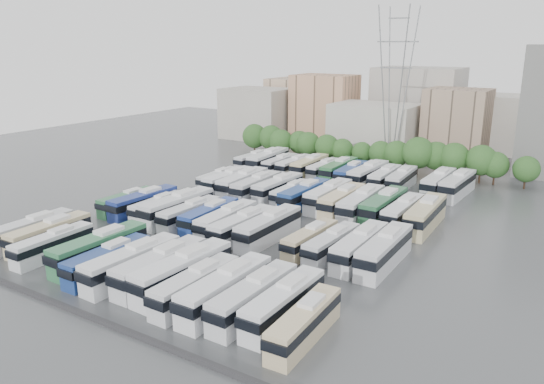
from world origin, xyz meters
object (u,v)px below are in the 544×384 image
Objects in this scene: bus_r1_s11 at (332,244)px; bus_r3_s8 at (368,174)px; bus_r2_s2 at (229,181)px; bus_r0_s11 at (254,297)px; bus_r0_s10 at (226,289)px; bus_r2_s11 at (384,206)px; bus_r3_s0 at (254,160)px; bus_r3_s9 at (385,178)px; bus_r0_s8 at (183,271)px; bus_r0_s12 at (284,303)px; bus_r2_s7 at (304,195)px; bus_r2_s5 at (278,188)px; bus_r2_s13 at (425,215)px; bus_r0_s13 at (305,323)px; bus_r3_s2 at (280,164)px; bus_r1_s1 at (144,202)px; bus_r1_s6 at (227,220)px; bus_r1_s2 at (158,207)px; bus_r2_s1 at (218,179)px; bus_r0_s1 at (49,234)px; bus_r2_s8 at (328,195)px; bus_r3_s7 at (351,173)px; bus_r2_s10 at (361,204)px; bus_r0_s4 at (99,248)px; bus_r1_s5 at (210,216)px; bus_r1_s4 at (190,214)px; bus_r1_s0 at (127,201)px; bus_r3_s6 at (339,170)px; bus_r3_s3 at (295,165)px; bus_r3_s5 at (324,169)px; electricity_pylon at (395,79)px; bus_r3_s1 at (268,160)px; bus_r0_s7 at (160,266)px; bus_r2_s4 at (256,186)px; bus_r1_s12 at (360,246)px; bus_r0_s6 at (132,263)px; bus_r0_s0 at (32,230)px; bus_r2_s12 at (403,212)px; bus_r1_s8 at (269,227)px; bus_r1_s13 at (385,250)px; bus_r1_s3 at (177,207)px; bus_r3_s13 at (457,185)px; bus_r1_s10 at (310,239)px; bus_r0_s5 at (108,260)px.

bus_r3_s8 reaches higher than bus_r1_s11.
bus_r0_s11 is at bearing -48.30° from bus_r2_s2.
bus_r2_s11 reaches higher than bus_r0_s10.
bus_r3_s9 is at bearing 1.62° from bus_r3_s0.
bus_r0_s8 is 13.00m from bus_r0_s12.
bus_r0_s12 is at bearing -62.35° from bus_r2_s7.
bus_r2_s13 is (26.45, -1.73, 0.15)m from bus_r2_s5.
bus_r2_s13 is at bearing 87.22° from bus_r0_s13.
bus_r3_s2 is (-36.29, 54.81, -0.02)m from bus_r0_s13.
bus_r1_s1 is 1.02× the size of bus_r1_s6.
bus_r1_s2 is 1.01× the size of bus_r2_s1.
bus_r2_s8 is at bearing 55.27° from bus_r0_s1.
bus_r2_s8 is 17.15m from bus_r3_s7.
bus_r1_s11 is 17.27m from bus_r2_s10.
bus_r0_s11 is at bearing -24.88° from bus_r1_s1.
bus_r1_s5 is at bearing 81.36° from bus_r0_s4.
bus_r1_s0 is at bearing -177.30° from bus_r1_s4.
bus_r2_s11 reaches higher than bus_r3_s7.
bus_r0_s13 is 0.90× the size of bus_r2_s5.
bus_r3_s6 is at bearing 69.09° from bus_r1_s1.
bus_r2_s5 is 1.10× the size of bus_r3_s3.
bus_r3_s5 is at bearing -179.49° from bus_r3_s6.
bus_r3_s8 is at bearing -81.67° from electricity_pylon.
bus_r3_s2 is 0.92× the size of bus_r3_s7.
bus_r3_s1 is (-0.12, 17.42, 0.43)m from bus_r2_s1.
bus_r2_s4 is at bearing 106.86° from bus_r0_s7.
bus_r3_s6 is 1.04× the size of bus_r3_s9.
bus_r1_s6 is at bearing 3.13° from bus_r1_s1.
bus_r3_s8 is (23.06, 16.70, 0.42)m from bus_r2_s1.
bus_r0_s10 is 1.04× the size of bus_r1_s12.
bus_r2_s4 reaches higher than bus_r1_s12.
bus_r0_s6 is 40.77m from bus_r2_s1.
bus_r0_s10 reaches higher than bus_r2_s2.
bus_r1_s2 is at bearing 134.94° from bus_r0_s7.
bus_r2_s13 reaches higher than bus_r0_s6.
bus_r0_s0 is at bearing -179.36° from bus_r0_s12.
bus_r2_s5 is (10.14, 18.86, 0.25)m from bus_r1_s2.
bus_r2_s5 reaches higher than bus_r2_s12.
bus_r1_s8 reaches higher than bus_r1_s5.
bus_r1_s4 is at bearing -118.03° from bus_r2_s7.
bus_r1_s11 is 0.85× the size of bus_r1_s13.
bus_r1_s3 reaches higher than bus_r3_s13.
bus_r3_s0 is at bearing 135.63° from bus_r1_s10.
bus_r1_s0 is at bearing -155.22° from bus_r2_s12.
bus_r1_s6 is 41.35m from bus_r3_s0.
bus_r2_s7 is 24.84m from bus_r3_s2.
bus_r2_s7 is (23.03, 34.45, 0.12)m from bus_r0_s0.
bus_r1_s3 is (-16.59, 17.48, 0.02)m from bus_r0_s8.
bus_r3_s7 is (-10.07, 53.54, -0.16)m from bus_r0_s10.
bus_r0_s4 is 1.13× the size of bus_r0_s5.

